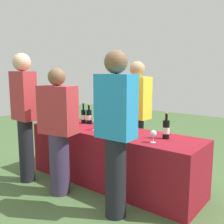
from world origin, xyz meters
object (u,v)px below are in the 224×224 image
(wine_bottle_2, at_px, (83,116))
(wine_bottle_4, at_px, (111,120))
(wine_bottle_3, at_px, (89,116))
(wine_bottle_1, at_px, (76,116))
(server_pouring, at_px, (137,113))
(menu_board, at_px, (104,133))
(guest_2, at_px, (116,129))
(wine_glass_3, at_px, (124,127))
(wine_glass_1, at_px, (74,121))
(wine_bottle_0, at_px, (70,115))
(wine_bottle_5, at_px, (129,124))
(wine_bottle_6, at_px, (166,129))
(wine_glass_4, at_px, (153,134))
(wine_glass_0, at_px, (65,119))
(guest_0, at_px, (24,112))
(wine_glass_2, at_px, (95,122))
(guest_1, at_px, (58,129))

(wine_bottle_2, distance_m, wine_bottle_4, 0.58)
(wine_bottle_3, bearing_deg, wine_bottle_1, -155.31)
(server_pouring, distance_m, menu_board, 1.04)
(guest_2, bearing_deg, wine_glass_3, 116.05)
(wine_bottle_4, bearing_deg, wine_glass_1, -152.03)
(server_pouring, xyz_separation_m, menu_board, (-0.87, 0.30, -0.49))
(wine_bottle_0, distance_m, wine_bottle_1, 0.14)
(wine_bottle_5, relative_size, wine_glass_3, 2.18)
(wine_bottle_5, xyz_separation_m, guest_2, (0.33, -0.71, 0.10))
(wine_bottle_4, bearing_deg, wine_bottle_6, -0.31)
(wine_bottle_1, height_order, wine_bottle_5, wine_bottle_1)
(wine_glass_4, bearing_deg, wine_bottle_0, 170.93)
(wine_bottle_0, height_order, wine_glass_0, wine_bottle_0)
(server_pouring, bearing_deg, wine_bottle_2, 37.79)
(wine_bottle_4, bearing_deg, guest_0, -140.04)
(wine_bottle_3, distance_m, menu_board, 0.88)
(wine_glass_2, relative_size, wine_glass_4, 1.06)
(wine_bottle_6, relative_size, guest_0, 0.18)
(wine_glass_0, xyz_separation_m, wine_glass_4, (1.50, -0.06, 0.01))
(wine_bottle_6, distance_m, server_pouring, 0.87)
(wine_bottle_3, bearing_deg, wine_bottle_5, -5.48)
(wine_bottle_2, xyz_separation_m, wine_glass_3, (0.91, -0.25, -0.01))
(wine_bottle_3, bearing_deg, wine_bottle_0, -167.49)
(wine_bottle_1, xyz_separation_m, guest_2, (1.28, -0.70, 0.10))
(guest_0, distance_m, guest_2, 1.50)
(wine_bottle_3, height_order, guest_0, guest_0)
(wine_bottle_6, height_order, wine_glass_1, wine_bottle_6)
(wine_bottle_2, height_order, server_pouring, server_pouring)
(wine_glass_3, bearing_deg, wine_bottle_4, 151.94)
(wine_bottle_0, distance_m, wine_glass_2, 0.70)
(wine_bottle_2, height_order, menu_board, wine_bottle_2)
(wine_glass_2, xyz_separation_m, menu_board, (-0.64, 0.98, -0.43))
(wine_bottle_3, xyz_separation_m, wine_glass_2, (0.35, -0.27, -0.00))
(wine_bottle_4, relative_size, server_pouring, 0.20)
(wine_glass_0, distance_m, wine_glass_1, 0.26)
(wine_bottle_5, xyz_separation_m, guest_0, (-1.17, -0.75, 0.13))
(wine_glass_0, xyz_separation_m, wine_glass_3, (1.05, 0.01, 0.01))
(wine_bottle_3, xyz_separation_m, guest_1, (0.23, -0.79, -0.01))
(wine_bottle_4, bearing_deg, server_pouring, 77.86)
(wine_glass_3, relative_size, guest_2, 0.08)
(wine_bottle_5, distance_m, wine_glass_3, 0.20)
(wine_bottle_1, relative_size, guest_2, 0.18)
(wine_bottle_4, distance_m, wine_bottle_6, 0.82)
(wine_bottle_3, xyz_separation_m, server_pouring, (0.58, 0.40, 0.06))
(wine_glass_0, relative_size, server_pouring, 0.07)
(wine_glass_2, bearing_deg, wine_bottle_4, 56.61)
(wine_bottle_3, xyz_separation_m, wine_bottle_5, (0.76, -0.07, -0.00))
(guest_0, height_order, menu_board, guest_0)
(menu_board, bearing_deg, server_pouring, -5.01)
(wine_bottle_4, relative_size, menu_board, 0.42)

